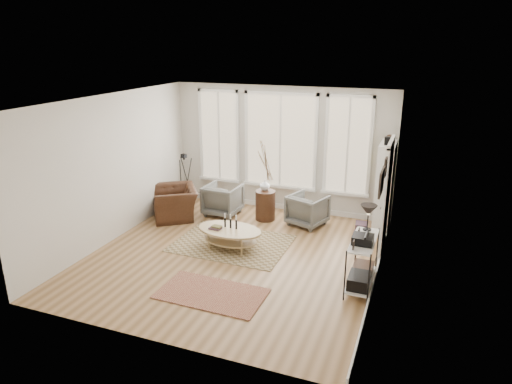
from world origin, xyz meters
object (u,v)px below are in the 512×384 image
at_px(bookcase, 384,187).
at_px(low_shelf, 362,258).
at_px(armchair_left, 223,199).
at_px(side_table, 266,181).
at_px(armchair_right, 308,210).
at_px(accent_chair, 175,203).
at_px(coffee_table, 229,233).

distance_m(bookcase, low_shelf, 2.56).
height_order(armchair_left, side_table, side_table).
bearing_deg(armchair_right, accent_chair, 31.10).
bearing_deg(accent_chair, coffee_table, 23.53).
relative_size(armchair_right, side_table, 0.40).
height_order(coffee_table, armchair_left, armchair_left).
relative_size(low_shelf, accent_chair, 1.21).
xyz_separation_m(bookcase, armchair_right, (-1.55, -0.26, -0.61)).
xyz_separation_m(armchair_right, accent_chair, (-2.94, -0.63, 0.01)).
relative_size(bookcase, armchair_right, 2.73).
height_order(bookcase, armchair_left, bookcase).
bearing_deg(armchair_right, bookcase, -151.67).
bearing_deg(low_shelf, armchair_right, 123.42).
height_order(coffee_table, side_table, side_table).
xyz_separation_m(bookcase, low_shelf, (-0.06, -2.52, -0.44)).
xyz_separation_m(low_shelf, coffee_table, (-2.60, 0.56, -0.19)).
bearing_deg(bookcase, armchair_right, -170.63).
bearing_deg(coffee_table, accent_chair, 149.54).
relative_size(bookcase, armchair_left, 2.62).
distance_m(coffee_table, accent_chair, 2.12).
bearing_deg(low_shelf, armchair_left, 147.88).
bearing_deg(coffee_table, low_shelf, -12.09).
distance_m(armchair_right, side_table, 1.12).
height_order(armchair_left, armchair_right, armchair_left).
bearing_deg(armchair_left, side_table, -175.25).
distance_m(armchair_left, accent_chair, 1.09).
distance_m(bookcase, accent_chair, 4.62).
xyz_separation_m(low_shelf, armchair_left, (-3.49, 2.19, -0.15)).
relative_size(coffee_table, armchair_right, 1.77).
distance_m(low_shelf, coffee_table, 2.67).
height_order(bookcase, low_shelf, bookcase).
xyz_separation_m(bookcase, side_table, (-2.52, -0.29, -0.05)).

